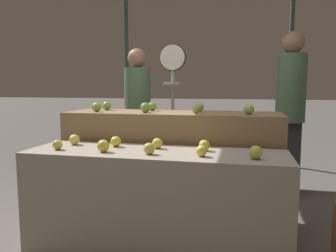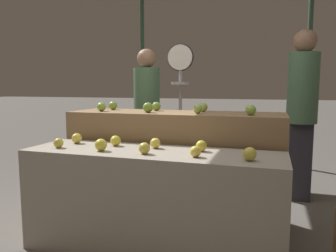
% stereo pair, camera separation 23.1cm
% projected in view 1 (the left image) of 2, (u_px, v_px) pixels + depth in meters
% --- Properties ---
extents(ground_plane, '(60.00, 60.00, 0.00)m').
position_uv_depth(ground_plane, '(156.00, 251.00, 2.47)').
color(ground_plane, '#66605B').
extents(display_counter_front, '(1.90, 0.55, 0.77)m').
position_uv_depth(display_counter_front, '(155.00, 202.00, 2.42)').
color(display_counter_front, gray).
rests_on(display_counter_front, ground_plane).
extents(display_counter_back, '(1.90, 0.55, 1.01)m').
position_uv_depth(display_counter_back, '(172.00, 167.00, 2.99)').
color(display_counter_back, olive).
rests_on(display_counter_back, ground_plane).
extents(apple_front_0, '(0.07, 0.07, 0.07)m').
position_uv_depth(apple_front_0, '(57.00, 145.00, 2.43)').
color(apple_front_0, gold).
rests_on(apple_front_0, display_counter_front).
extents(apple_front_1, '(0.09, 0.09, 0.09)m').
position_uv_depth(apple_front_1, '(103.00, 146.00, 2.34)').
color(apple_front_1, gold).
rests_on(apple_front_1, display_counter_front).
extents(apple_front_2, '(0.08, 0.08, 0.08)m').
position_uv_depth(apple_front_2, '(149.00, 149.00, 2.26)').
color(apple_front_2, gold).
rests_on(apple_front_2, display_counter_front).
extents(apple_front_3, '(0.08, 0.08, 0.08)m').
position_uv_depth(apple_front_3, '(201.00, 151.00, 2.19)').
color(apple_front_3, yellow).
rests_on(apple_front_3, display_counter_front).
extents(apple_front_4, '(0.09, 0.09, 0.09)m').
position_uv_depth(apple_front_4, '(256.00, 152.00, 2.11)').
color(apple_front_4, gold).
rests_on(apple_front_4, display_counter_front).
extents(apple_front_5, '(0.08, 0.08, 0.08)m').
position_uv_depth(apple_front_5, '(74.00, 140.00, 2.63)').
color(apple_front_5, yellow).
rests_on(apple_front_5, display_counter_front).
extents(apple_front_6, '(0.08, 0.08, 0.08)m').
position_uv_depth(apple_front_6, '(116.00, 141.00, 2.55)').
color(apple_front_6, gold).
rests_on(apple_front_6, display_counter_front).
extents(apple_front_7, '(0.08, 0.08, 0.08)m').
position_uv_depth(apple_front_7, '(157.00, 143.00, 2.48)').
color(apple_front_7, yellow).
rests_on(apple_front_7, display_counter_front).
extents(apple_front_8, '(0.08, 0.08, 0.08)m').
position_uv_depth(apple_front_8, '(204.00, 145.00, 2.39)').
color(apple_front_8, gold).
rests_on(apple_front_8, display_counter_front).
extents(apple_back_0, '(0.08, 0.08, 0.08)m').
position_uv_depth(apple_back_0, '(97.00, 107.00, 2.96)').
color(apple_back_0, '#84AD3D').
rests_on(apple_back_0, display_counter_back).
extents(apple_back_1, '(0.09, 0.09, 0.09)m').
position_uv_depth(apple_back_1, '(145.00, 108.00, 2.86)').
color(apple_back_1, '#7AA338').
rests_on(apple_back_1, display_counter_back).
extents(apple_back_2, '(0.07, 0.07, 0.07)m').
position_uv_depth(apple_back_2, '(196.00, 109.00, 2.78)').
color(apple_back_2, '#8EB247').
rests_on(apple_back_2, display_counter_back).
extents(apple_back_3, '(0.08, 0.08, 0.08)m').
position_uv_depth(apple_back_3, '(249.00, 110.00, 2.66)').
color(apple_back_3, '#8EB247').
rests_on(apple_back_3, display_counter_back).
extents(apple_back_4, '(0.08, 0.08, 0.08)m').
position_uv_depth(apple_back_4, '(107.00, 106.00, 3.17)').
color(apple_back_4, '#7AA338').
rests_on(apple_back_4, display_counter_back).
extents(apple_back_5, '(0.08, 0.08, 0.08)m').
position_uv_depth(apple_back_5, '(152.00, 106.00, 3.08)').
color(apple_back_5, '#7AA338').
rests_on(apple_back_5, display_counter_back).
extents(apple_back_6, '(0.08, 0.08, 0.08)m').
position_uv_depth(apple_back_6, '(199.00, 107.00, 2.99)').
color(apple_back_6, '#8EB247').
rests_on(apple_back_6, display_counter_back).
extents(produce_scale, '(0.29, 0.20, 1.69)m').
position_uv_depth(produce_scale, '(173.00, 87.00, 3.53)').
color(produce_scale, '#99999E').
rests_on(produce_scale, ground_plane).
extents(person_vendor_at_scale, '(0.41, 0.41, 1.66)m').
position_uv_depth(person_vendor_at_scale, '(138.00, 109.00, 3.82)').
color(person_vendor_at_scale, '#2D2D38').
rests_on(person_vendor_at_scale, ground_plane).
extents(person_customer_left, '(0.34, 0.34, 1.82)m').
position_uv_depth(person_customer_left, '(290.00, 101.00, 3.58)').
color(person_customer_left, '#2D2D38').
rests_on(person_customer_left, ground_plane).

